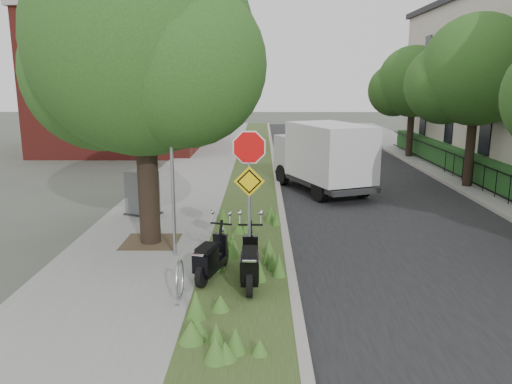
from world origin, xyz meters
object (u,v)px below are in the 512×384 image
box_truck (323,154)px  utility_cabinet (142,194)px  sign_assembly (249,174)px  scooter_far (209,262)px  scooter_near (250,268)px

box_truck → utility_cabinet: bearing=-148.1°
sign_assembly → utility_cabinet: (-3.43, 4.96, -1.55)m
scooter_far → utility_cabinet: utility_cabinet is taller
scooter_far → utility_cabinet: (-2.61, 5.21, 0.27)m
sign_assembly → box_truck: sign_assembly is taller
sign_assembly → box_truck: (2.60, 8.72, -0.86)m
box_truck → utility_cabinet: 7.14m
utility_cabinet → scooter_near: bearing=-58.4°
scooter_near → box_truck: (2.57, 9.39, 0.94)m
scooter_far → sign_assembly: bearing=17.3°
sign_assembly → box_truck: 9.14m
utility_cabinet → box_truck: bearing=31.9°
sign_assembly → scooter_near: (0.02, -0.67, -1.79)m
scooter_near → utility_cabinet: 6.61m
scooter_near → utility_cabinet: bearing=121.6°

